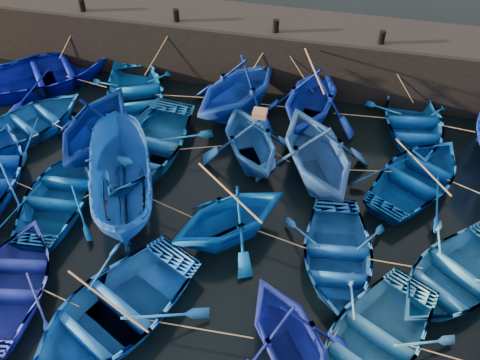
# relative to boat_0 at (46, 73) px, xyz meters

# --- Properties ---
(ground) EXTENTS (120.00, 120.00, 0.00)m
(ground) POSITION_rel_boat_0_xyz_m (9.30, -7.82, -0.59)
(ground) COLOR black
(ground) RESTS_ON ground
(quay_wall) EXTENTS (26.00, 2.50, 2.50)m
(quay_wall) POSITION_rel_boat_0_xyz_m (9.30, 2.68, 0.66)
(quay_wall) COLOR black
(quay_wall) RESTS_ON ground
(quay_top) EXTENTS (26.00, 2.50, 0.12)m
(quay_top) POSITION_rel_boat_0_xyz_m (9.30, 2.68, 1.97)
(quay_top) COLOR black
(quay_top) RESTS_ON quay_wall
(bollard_0) EXTENTS (0.24, 0.24, 0.50)m
(bollard_0) POSITION_rel_boat_0_xyz_m (1.30, 1.78, 2.28)
(bollard_0) COLOR black
(bollard_0) RESTS_ON quay_top
(bollard_1) EXTENTS (0.24, 0.24, 0.50)m
(bollard_1) POSITION_rel_boat_0_xyz_m (5.30, 1.78, 2.28)
(bollard_1) COLOR black
(bollard_1) RESTS_ON quay_top
(bollard_2) EXTENTS (0.24, 0.24, 0.50)m
(bollard_2) POSITION_rel_boat_0_xyz_m (9.30, 1.78, 2.28)
(bollard_2) COLOR black
(bollard_2) RESTS_ON quay_top
(bollard_3) EXTENTS (0.24, 0.24, 0.50)m
(bollard_3) POSITION_rel_boat_0_xyz_m (13.30, 1.78, 2.28)
(bollard_3) COLOR black
(bollard_3) RESTS_ON quay_top
(boat_0) EXTENTS (6.94, 6.67, 1.17)m
(boat_0) POSITION_rel_boat_0_xyz_m (0.00, 0.00, 0.00)
(boat_0) COLOR #000785
(boat_0) RESTS_ON ground
(boat_1) EXTENTS (5.20, 5.89, 1.01)m
(boat_1) POSITION_rel_boat_0_xyz_m (4.05, -0.45, -0.08)
(boat_1) COLOR blue
(boat_1) RESTS_ON ground
(boat_2) EXTENTS (5.57, 5.84, 2.39)m
(boat_2) POSITION_rel_boat_0_xyz_m (8.22, -0.16, 0.61)
(boat_2) COLOR #0C34A0
(boat_2) RESTS_ON ground
(boat_3) EXTENTS (4.38, 4.89, 2.31)m
(boat_3) POSITION_rel_boat_0_xyz_m (11.06, -0.14, 0.57)
(boat_3) COLOR #0A25A7
(boat_3) RESTS_ON ground
(boat_4) EXTENTS (3.92, 5.02, 0.95)m
(boat_4) POSITION_rel_boat_0_xyz_m (14.95, -0.00, -0.11)
(boat_4) COLOR #094D9E
(boat_4) RESTS_ON ground
(boat_6) EXTENTS (4.94, 5.42, 0.92)m
(boat_6) POSITION_rel_boat_0_xyz_m (0.88, -3.02, -0.13)
(boat_6) COLOR #0B4DA2
(boat_6) RESTS_ON ground
(boat_7) EXTENTS (4.16, 4.75, 2.39)m
(boat_7) POSITION_rel_boat_0_xyz_m (3.80, -3.44, 0.61)
(boat_7) COLOR navy
(boat_7) RESTS_ON ground
(boat_8) EXTENTS (4.44, 5.79, 1.12)m
(boat_8) POSITION_rel_boat_0_xyz_m (5.61, -3.53, -0.03)
(boat_8) COLOR blue
(boat_8) RESTS_ON ground
(boat_9) EXTENTS (4.89, 5.10, 2.08)m
(boat_9) POSITION_rel_boat_0_xyz_m (9.29, -2.87, 0.45)
(boat_9) COLOR #165197
(boat_9) RESTS_ON ground
(boat_10) EXTENTS (5.77, 6.07, 2.50)m
(boat_10) POSITION_rel_boat_0_xyz_m (11.64, -3.23, 0.67)
(boat_10) COLOR #255899
(boat_10) RESTS_ON ground
(boat_11) EXTENTS (5.24, 5.68, 0.96)m
(boat_11) POSITION_rel_boat_0_xyz_m (15.09, -2.96, -0.11)
(boat_11) COLOR navy
(boat_11) RESTS_ON ground
(boat_14) EXTENTS (3.50, 4.64, 0.91)m
(boat_14) POSITION_rel_boat_0_xyz_m (3.64, -6.36, -0.13)
(boat_14) COLOR #074F95
(boat_14) RESTS_ON ground
(boat_15) EXTENTS (3.88, 5.61, 2.03)m
(boat_15) POSITION_rel_boat_0_xyz_m (5.71, -5.91, 0.43)
(boat_15) COLOR #124998
(boat_15) RESTS_ON ground
(boat_16) EXTENTS (5.07, 5.05, 2.02)m
(boat_16) POSITION_rel_boat_0_xyz_m (9.40, -6.51, 0.43)
(boat_16) COLOR blue
(boat_16) RESTS_ON ground
(boat_17) EXTENTS (3.65, 4.75, 0.92)m
(boat_17) POSITION_rel_boat_0_xyz_m (12.70, -6.86, -0.13)
(boat_17) COLOR #11509C
(boat_17) RESTS_ON ground
(boat_18) EXTENTS (5.48, 5.71, 0.96)m
(boat_18) POSITION_rel_boat_0_xyz_m (16.01, -6.86, -0.10)
(boat_18) COLOR #236EB0
(boat_18) RESTS_ON ground
(boat_21) EXTENTS (3.97, 5.02, 0.94)m
(boat_21) POSITION_rel_boat_0_xyz_m (3.92, -9.82, -0.12)
(boat_21) COLOR navy
(boat_21) RESTS_ON ground
(boat_22) EXTENTS (5.94, 6.60, 1.12)m
(boat_22) POSITION_rel_boat_0_xyz_m (7.01, -10.13, -0.02)
(boat_22) COLOR blue
(boat_22) RESTS_ON ground
(boat_23) EXTENTS (4.73, 4.86, 1.95)m
(boat_23) POSITION_rel_boat_0_xyz_m (11.75, -10.03, 0.39)
(boat_23) COLOR navy
(boat_23) RESTS_ON ground
(boat_24) EXTENTS (5.13, 5.69, 0.97)m
(boat_24) POSITION_rel_boat_0_xyz_m (13.82, -9.38, -0.10)
(boat_24) COLOR #3384D4
(boat_24) RESTS_ON ground
(wooden_crate) EXTENTS (0.47, 0.42, 0.21)m
(wooden_crate) POSITION_rel_boat_0_xyz_m (9.59, -2.87, 1.60)
(wooden_crate) COLOR #996743
(wooden_crate) RESTS_ON boat_9
(mooring_ropes) EXTENTS (18.08, 11.85, 2.10)m
(mooring_ropes) POSITION_rel_boat_0_xyz_m (9.41, -2.82, 0.30)
(mooring_ropes) COLOR tan
(mooring_ropes) RESTS_ON ground
(loose_oars) EXTENTS (10.34, 12.07, 1.41)m
(loose_oars) POSITION_rel_boat_0_xyz_m (10.64, -4.94, 1.05)
(loose_oars) COLOR #99724C
(loose_oars) RESTS_ON ground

